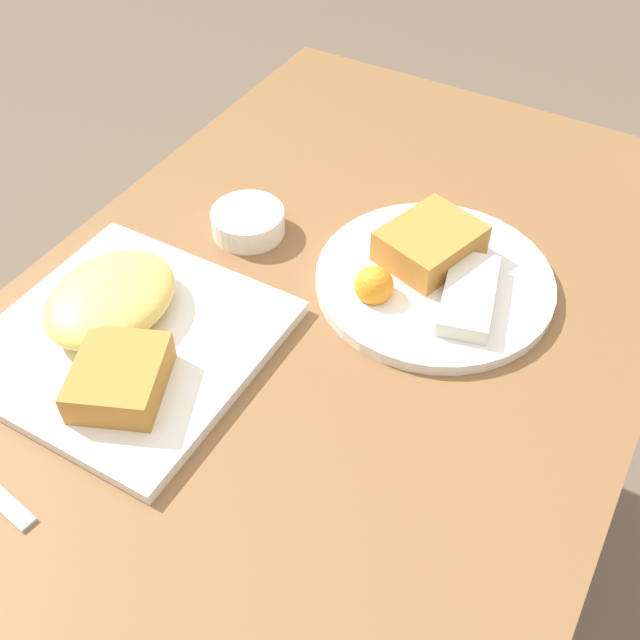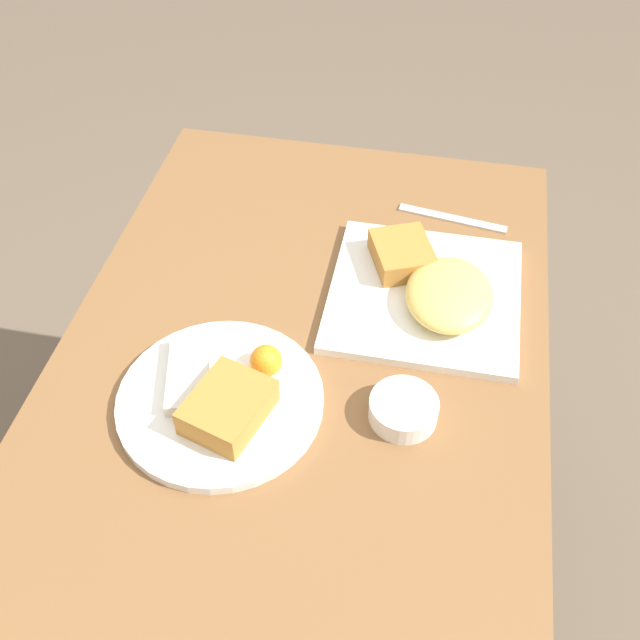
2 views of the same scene
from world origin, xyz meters
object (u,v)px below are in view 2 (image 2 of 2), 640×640
object	(u,v)px
sauce_ramekin	(403,409)
butter_knife	(452,219)
plate_square_near	(431,289)
plate_oval_far	(222,398)

from	to	relation	value
sauce_ramekin	butter_knife	distance (m)	0.42
plate_square_near	butter_knife	bearing A→B (deg)	-5.80
plate_square_near	plate_oval_far	world-z (taller)	plate_square_near
plate_oval_far	sauce_ramekin	world-z (taller)	plate_oval_far
plate_square_near	plate_oval_far	size ratio (longest dim) A/B	1.03
plate_square_near	butter_knife	size ratio (longest dim) A/B	1.54
plate_oval_far	sauce_ramekin	distance (m)	0.24
plate_square_near	butter_knife	world-z (taller)	plate_square_near
plate_square_near	sauce_ramekin	distance (m)	0.22
sauce_ramekin	butter_knife	xyz separation A→B (m)	(0.42, -0.03, -0.01)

